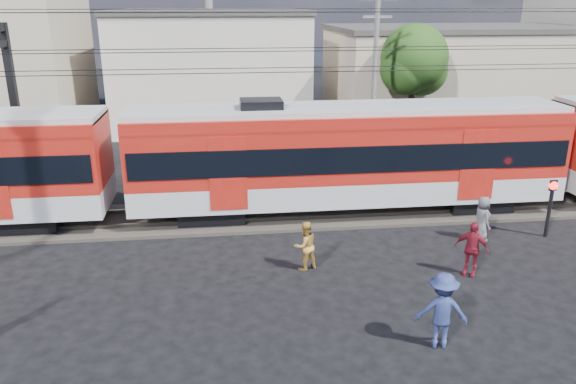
% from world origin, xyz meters
% --- Properties ---
extents(ground, '(120.00, 120.00, 0.00)m').
position_xyz_m(ground, '(0.00, 0.00, 0.00)').
color(ground, black).
rests_on(ground, ground).
extents(track_bed, '(70.00, 3.40, 0.12)m').
position_xyz_m(track_bed, '(0.00, 8.00, 0.06)').
color(track_bed, '#2D2823').
rests_on(track_bed, ground).
extents(rail_near, '(70.00, 0.12, 0.12)m').
position_xyz_m(rail_near, '(0.00, 7.25, 0.18)').
color(rail_near, '#59544C').
rests_on(rail_near, track_bed).
extents(rail_far, '(70.00, 0.12, 0.12)m').
position_xyz_m(rail_far, '(0.00, 8.75, 0.18)').
color(rail_far, '#59544C').
rests_on(rail_far, track_bed).
extents(commuter_train, '(50.30, 3.08, 4.17)m').
position_xyz_m(commuter_train, '(3.35, 8.00, 2.40)').
color(commuter_train, black).
rests_on(commuter_train, ground).
extents(catenary, '(70.00, 9.30, 7.52)m').
position_xyz_m(catenary, '(-8.65, 8.00, 5.14)').
color(catenary, black).
rests_on(catenary, ground).
extents(building_midwest, '(12.24, 12.24, 7.30)m').
position_xyz_m(building_midwest, '(-2.00, 27.00, 3.66)').
color(building_midwest, '#BCB4A4').
rests_on(building_midwest, ground).
extents(building_mideast, '(16.32, 10.20, 6.30)m').
position_xyz_m(building_mideast, '(14.00, 24.00, 3.16)').
color(building_mideast, tan).
rests_on(building_mideast, ground).
extents(utility_pole_mid, '(1.80, 0.24, 8.50)m').
position_xyz_m(utility_pole_mid, '(6.00, 15.00, 4.53)').
color(utility_pole_mid, slate).
rests_on(utility_pole_mid, ground).
extents(tree_near, '(3.82, 3.64, 6.72)m').
position_xyz_m(tree_near, '(9.19, 18.09, 4.66)').
color(tree_near, '#382619').
rests_on(tree_near, ground).
extents(pedestrian_b, '(0.92, 0.83, 1.55)m').
position_xyz_m(pedestrian_b, '(0.87, 3.43, 0.77)').
color(pedestrian_b, gold).
rests_on(pedestrian_b, ground).
extents(pedestrian_c, '(1.35, 0.96, 1.89)m').
position_xyz_m(pedestrian_c, '(3.44, -0.97, 0.95)').
color(pedestrian_c, navy).
rests_on(pedestrian_c, ground).
extents(pedestrian_d, '(1.04, 0.93, 1.69)m').
position_xyz_m(pedestrian_d, '(5.72, 2.48, 0.85)').
color(pedestrian_d, maroon).
rests_on(pedestrian_d, ground).
extents(pedestrian_e, '(0.57, 0.81, 1.57)m').
position_xyz_m(pedestrian_e, '(7.18, 4.89, 0.78)').
color(pedestrian_e, '#555459').
rests_on(pedestrian_e, ground).
extents(crossing_signal, '(0.30, 0.30, 2.07)m').
position_xyz_m(crossing_signal, '(9.59, 4.89, 1.43)').
color(crossing_signal, black).
rests_on(crossing_signal, ground).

